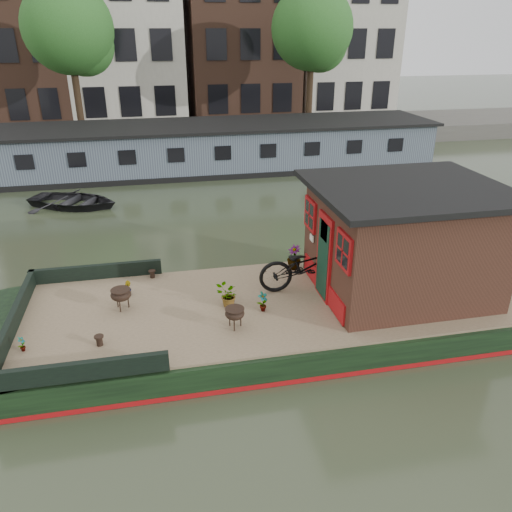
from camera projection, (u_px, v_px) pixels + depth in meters
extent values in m
plane|color=#333F28|center=(302.00, 323.00, 11.20)|extent=(120.00, 120.00, 0.00)
cube|color=black|center=(303.00, 312.00, 11.08)|extent=(12.00, 4.00, 0.60)
cylinder|color=black|center=(15.00, 344.00, 9.96)|extent=(4.00, 4.00, 0.60)
cube|color=#9E0E11|center=(302.00, 321.00, 11.18)|extent=(12.02, 4.02, 0.10)
cube|color=#8B7655|center=(303.00, 299.00, 10.94)|extent=(11.80, 3.80, 0.05)
cube|color=black|center=(14.00, 321.00, 9.76)|extent=(0.12, 4.00, 0.35)
cube|color=black|center=(97.00, 272.00, 11.73)|extent=(3.00, 0.12, 0.35)
cube|color=black|center=(78.00, 371.00, 8.31)|extent=(3.00, 0.12, 0.35)
cube|color=black|center=(402.00, 242.00, 10.87)|extent=(3.50, 3.00, 2.30)
cube|color=black|center=(409.00, 188.00, 10.37)|extent=(4.00, 3.50, 0.12)
cube|color=#9E0E11|center=(324.00, 257.00, 10.62)|extent=(0.06, 0.80, 1.90)
cube|color=black|center=(323.00, 259.00, 10.64)|extent=(0.04, 0.64, 1.70)
cube|color=#9E0E11|center=(344.00, 251.00, 9.43)|extent=(0.06, 0.72, 0.72)
cube|color=#9E0E11|center=(311.00, 214.00, 11.31)|extent=(0.06, 0.72, 0.72)
imported|color=black|center=(308.00, 265.00, 11.11)|extent=(2.22, 0.82, 1.16)
imported|color=brown|center=(263.00, 302.00, 10.35)|extent=(0.28, 0.24, 0.44)
imported|color=brown|center=(128.00, 288.00, 11.02)|extent=(0.20, 0.22, 0.32)
imported|color=#9E532E|center=(228.00, 296.00, 10.51)|extent=(0.56, 0.52, 0.50)
imported|color=maroon|center=(294.00, 257.00, 12.18)|extent=(0.46, 0.46, 0.60)
imported|color=#9D342E|center=(22.00, 344.00, 9.07)|extent=(0.14, 0.18, 0.30)
cylinder|color=black|center=(152.00, 274.00, 11.81)|extent=(0.16, 0.16, 0.19)
cylinder|color=black|center=(99.00, 340.00, 9.27)|extent=(0.18, 0.18, 0.20)
imported|color=black|center=(73.00, 197.00, 18.48)|extent=(4.09, 3.63, 0.70)
cube|color=slate|center=(217.00, 148.00, 23.26)|extent=(20.00, 4.00, 2.00)
cube|color=black|center=(216.00, 125.00, 22.83)|extent=(20.40, 4.40, 0.12)
cube|color=black|center=(217.00, 166.00, 23.63)|extent=(20.00, 4.05, 0.24)
cube|color=#47443F|center=(202.00, 134.00, 29.28)|extent=(60.00, 6.00, 0.90)
cube|color=brown|center=(14.00, 3.00, 30.64)|extent=(6.00, 8.00, 15.00)
cube|color=brown|center=(238.00, 1.00, 33.15)|extent=(7.00, 8.00, 15.50)
cylinder|color=#332316|center=(78.00, 96.00, 25.72)|extent=(0.36, 0.36, 4.00)
sphere|color=#1F4818|center=(68.00, 28.00, 24.39)|extent=(4.40, 4.40, 4.40)
sphere|color=#1F4818|center=(84.00, 45.00, 25.10)|extent=(3.00, 3.00, 3.00)
cylinder|color=#332316|center=(310.00, 90.00, 28.05)|extent=(0.36, 0.36, 4.00)
sphere|color=#1F4818|center=(312.00, 28.00, 26.73)|extent=(4.40, 4.40, 4.40)
sphere|color=#1F4818|center=(320.00, 44.00, 27.44)|extent=(3.00, 3.00, 3.00)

